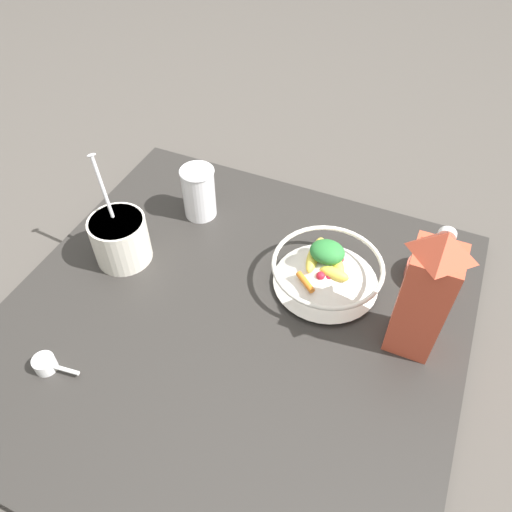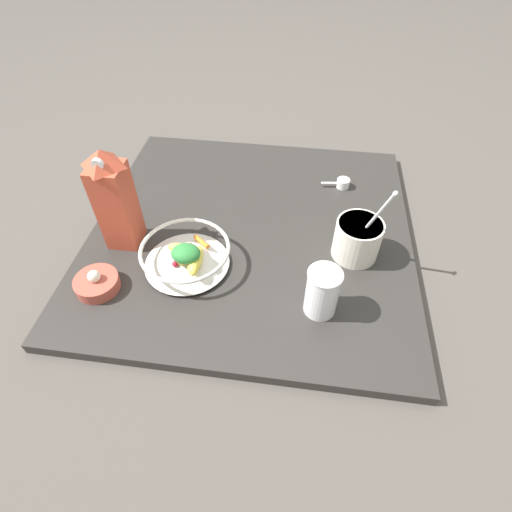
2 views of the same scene
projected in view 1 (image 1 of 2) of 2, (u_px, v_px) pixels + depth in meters
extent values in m
plane|color=#4C4742|center=(231.00, 329.00, 1.05)|extent=(6.00, 6.00, 0.00)
cube|color=#2D2B28|center=(230.00, 324.00, 1.04)|extent=(0.93, 0.93, 0.03)
cylinder|color=silver|center=(325.00, 283.00, 1.09)|extent=(0.13, 0.13, 0.01)
cone|color=silver|center=(327.00, 273.00, 1.06)|extent=(0.23, 0.23, 0.05)
torus|color=silver|center=(328.00, 265.00, 1.04)|extent=(0.24, 0.24, 0.01)
ellipsoid|color=#EFD64C|center=(336.00, 264.00, 1.06)|extent=(0.06, 0.07, 0.03)
ellipsoid|color=#EFD64C|center=(334.00, 274.00, 1.04)|extent=(0.07, 0.03, 0.03)
ellipsoid|color=#EFD64C|center=(312.00, 258.00, 1.07)|extent=(0.04, 0.08, 0.02)
ellipsoid|color=#EFD64C|center=(319.00, 250.00, 1.09)|extent=(0.04, 0.08, 0.03)
cylinder|color=orange|center=(322.00, 261.00, 1.07)|extent=(0.05, 0.02, 0.02)
cylinder|color=orange|center=(305.00, 282.00, 1.03)|extent=(0.05, 0.04, 0.01)
sphere|color=red|center=(329.00, 277.00, 1.04)|extent=(0.02, 0.02, 0.02)
sphere|color=red|center=(332.00, 269.00, 1.06)|extent=(0.02, 0.02, 0.02)
sphere|color=red|center=(321.00, 276.00, 1.04)|extent=(0.02, 0.02, 0.02)
sphere|color=red|center=(340.00, 259.00, 1.08)|extent=(0.02, 0.02, 0.02)
ellipsoid|color=#2D7F38|center=(327.00, 252.00, 1.05)|extent=(0.08, 0.06, 0.04)
cube|color=#CC4C33|center=(422.00, 301.00, 0.90)|extent=(0.09, 0.09, 0.25)
pyramid|color=#CC4C33|center=(445.00, 244.00, 0.79)|extent=(0.09, 0.09, 0.05)
cylinder|color=white|center=(447.00, 235.00, 0.81)|extent=(0.03, 0.01, 0.03)
cylinder|color=silver|center=(121.00, 239.00, 1.11)|extent=(0.13, 0.13, 0.11)
cylinder|color=white|center=(116.00, 225.00, 1.07)|extent=(0.12, 0.12, 0.02)
cylinder|color=silver|center=(106.00, 198.00, 1.05)|extent=(0.06, 0.05, 0.18)
ellipsoid|color=silver|center=(91.00, 155.00, 1.00)|extent=(0.02, 0.02, 0.01)
cylinder|color=white|center=(199.00, 193.00, 1.20)|extent=(0.08, 0.08, 0.13)
torus|color=white|center=(197.00, 171.00, 1.15)|extent=(0.08, 0.08, 0.01)
cylinder|color=white|center=(45.00, 364.00, 0.94)|extent=(0.04, 0.04, 0.03)
cylinder|color=white|center=(67.00, 370.00, 0.93)|extent=(0.05, 0.01, 0.01)
cylinder|color=#B24C3D|center=(431.00, 274.00, 1.09)|extent=(0.11, 0.11, 0.03)
sphere|color=silver|center=(435.00, 265.00, 1.07)|extent=(0.03, 0.03, 0.03)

